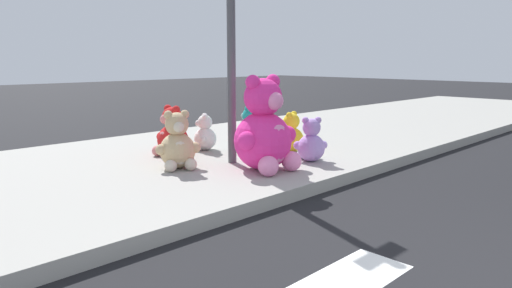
# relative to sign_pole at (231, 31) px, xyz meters

# --- Properties ---
(sidewalk) EXTENTS (28.00, 4.40, 0.15)m
(sidewalk) POSITION_rel_sign_pole_xyz_m (-1.00, 0.80, -1.77)
(sidewalk) COLOR #9E9B93
(sidewalk) RESTS_ON ground_plane
(sign_pole) EXTENTS (0.56, 0.11, 3.20)m
(sign_pole) POSITION_rel_sign_pole_xyz_m (0.00, 0.00, 0.00)
(sign_pole) COLOR #4C4C51
(sign_pole) RESTS_ON sidewalk
(plush_pink_large) EXTENTS (0.90, 0.79, 1.17)m
(plush_pink_large) POSITION_rel_sign_pole_xyz_m (0.02, -0.58, -1.23)
(plush_pink_large) COLOR #F22D93
(plush_pink_large) RESTS_ON sidewalk
(plush_lavender) EXTENTS (0.43, 0.43, 0.60)m
(plush_lavender) POSITION_rel_sign_pole_xyz_m (0.81, -0.67, -1.46)
(plush_lavender) COLOR #B28CD8
(plush_lavender) RESTS_ON sidewalk
(plush_tan) EXTENTS (0.53, 0.52, 0.73)m
(plush_tan) POSITION_rel_sign_pole_xyz_m (-0.70, 0.23, -1.41)
(plush_tan) COLOR tan
(plush_tan) RESTS_ON sidewalk
(plush_yellow) EXTENTS (0.45, 0.43, 0.60)m
(plush_yellow) POSITION_rel_sign_pole_xyz_m (1.09, -0.06, -1.46)
(plush_yellow) COLOR yellow
(plush_yellow) RESTS_ON sidewalk
(plush_white) EXTENTS (0.40, 0.39, 0.55)m
(plush_white) POSITION_rel_sign_pole_xyz_m (0.27, 0.94, -1.48)
(plush_white) COLOR white
(plush_white) RESTS_ON sidewalk
(plush_red) EXTENTS (0.48, 0.56, 0.72)m
(plush_red) POSITION_rel_sign_pole_xyz_m (-0.32, 0.93, -1.41)
(plush_red) COLOR red
(plush_red) RESTS_ON sidewalk
(plush_teal) EXTENTS (0.51, 0.48, 0.68)m
(plush_teal) POSITION_rel_sign_pole_xyz_m (0.81, 0.50, -1.43)
(plush_teal) COLOR teal
(plush_teal) RESTS_ON sidewalk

